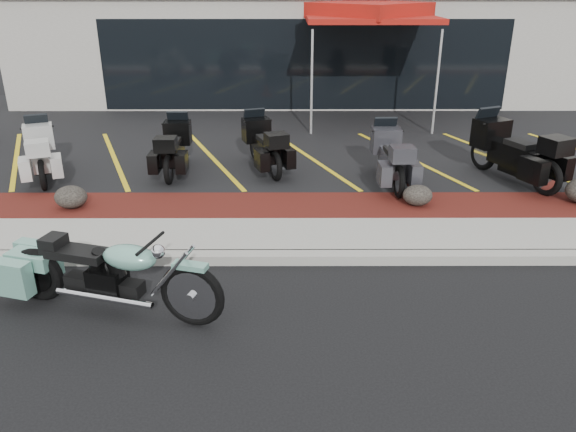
{
  "coord_description": "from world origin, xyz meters",
  "views": [
    {
      "loc": [
        -0.55,
        -6.46,
        3.86
      ],
      "look_at": [
        -0.53,
        1.2,
        0.61
      ],
      "focal_mm": 35.0,
      "sensor_mm": 36.0,
      "label": 1
    }
  ],
  "objects_px": {
    "touring_white": "(40,142)",
    "popup_canopy": "(369,14)",
    "hero_cruiser": "(192,286)",
    "traffic_cone": "(261,122)"
  },
  "relations": [
    {
      "from": "touring_white",
      "to": "popup_canopy",
      "type": "relative_size",
      "value": 0.54
    },
    {
      "from": "touring_white",
      "to": "popup_canopy",
      "type": "height_order",
      "value": "popup_canopy"
    },
    {
      "from": "hero_cruiser",
      "to": "touring_white",
      "type": "distance_m",
      "value": 6.94
    },
    {
      "from": "traffic_cone",
      "to": "touring_white",
      "type": "bearing_deg",
      "value": -144.34
    },
    {
      "from": "hero_cruiser",
      "to": "touring_white",
      "type": "height_order",
      "value": "touring_white"
    },
    {
      "from": "traffic_cone",
      "to": "popup_canopy",
      "type": "xyz_separation_m",
      "value": [
        2.89,
        1.23,
        2.63
      ]
    },
    {
      "from": "traffic_cone",
      "to": "popup_canopy",
      "type": "height_order",
      "value": "popup_canopy"
    },
    {
      "from": "hero_cruiser",
      "to": "traffic_cone",
      "type": "height_order",
      "value": "hero_cruiser"
    },
    {
      "from": "traffic_cone",
      "to": "popup_canopy",
      "type": "bearing_deg",
      "value": 23.13
    },
    {
      "from": "popup_canopy",
      "to": "hero_cruiser",
      "type": "bearing_deg",
      "value": -113.39
    }
  ]
}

